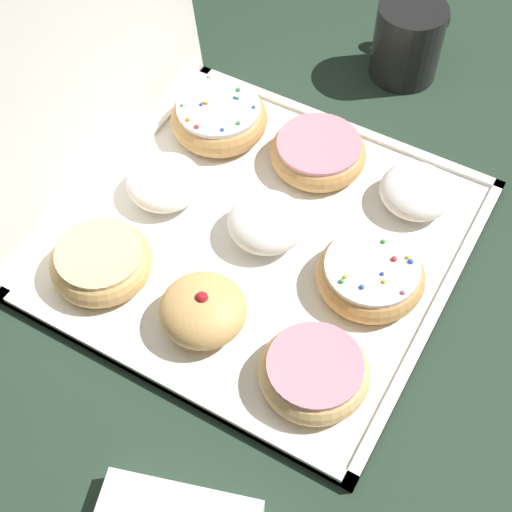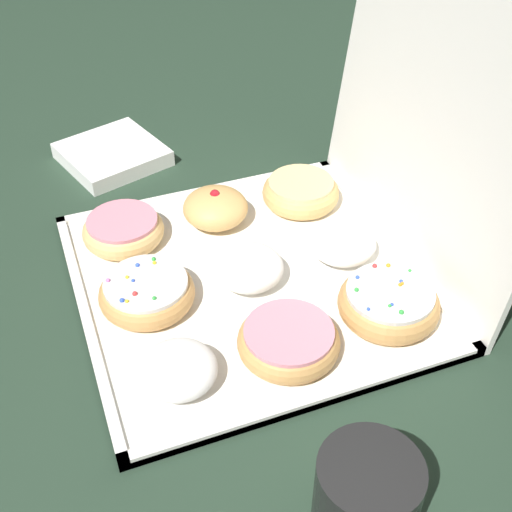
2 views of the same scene
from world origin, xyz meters
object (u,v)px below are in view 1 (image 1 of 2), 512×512
Objects in this scene: coffee_mug at (409,39)px; pink_frosted_donut_5 at (321,153)px; powdered_filled_donut_4 at (265,221)px; glazed_ring_donut_6 at (101,262)px; donut_box at (264,240)px; powdered_filled_donut_2 at (416,191)px; sprinkle_donut_1 at (371,274)px; sprinkle_donut_8 at (219,118)px; pink_frosted_donut_0 at (314,372)px; powdered_filled_donut_7 at (167,180)px; jelly_filled_donut_3 at (200,309)px.

pink_frosted_donut_5 is at bearing 175.70° from coffee_mug.
glazed_ring_donut_6 is (-0.13, 0.13, -0.00)m from powdered_filled_donut_4.
donut_box is 4.84× the size of powdered_filled_donut_4.
coffee_mug is (0.22, 0.11, 0.02)m from powdered_filled_donut_2.
sprinkle_donut_1 is 1.34× the size of powdered_filled_donut_4.
powdered_filled_donut_4 is 0.75× the size of pink_frosted_donut_5.
pink_frosted_donut_5 reaches higher than donut_box.
pink_frosted_donut_5 is at bearing -85.46° from sprinkle_donut_8.
glazed_ring_donut_6 is at bearing 134.65° from donut_box.
glazed_ring_donut_6 is at bearing 152.89° from pink_frosted_donut_5.
sprinkle_donut_1 is at bearing -89.62° from donut_box.
sprinkle_donut_1 reaches higher than pink_frosted_donut_0.
powdered_filled_donut_4 is at bearing -89.79° from powdered_filled_donut_7.
jelly_filled_donut_3 reaches higher than powdered_filled_donut_2.
pink_frosted_donut_5 is (0.26, -0.01, -0.01)m from jelly_filled_donut_3.
pink_frosted_donut_0 is at bearing -134.06° from sprinkle_donut_8.
glazed_ring_donut_6 is 0.50m from coffee_mug.
donut_box is at bearing 136.02° from powdered_filled_donut_2.
powdered_filled_donut_7 is 0.73× the size of sprinkle_donut_8.
sprinkle_donut_1 is at bearing -45.81° from jelly_filled_donut_3.
coffee_mug is at bearing -17.36° from glazed_ring_donut_6.
sprinkle_donut_1 is 0.18m from pink_frosted_donut_5.
donut_box is at bearing -91.97° from powdered_filled_donut_7.
jelly_filled_donut_3 is 1.03× the size of powdered_filled_donut_7.
powdered_filled_donut_4 reaches higher than pink_frosted_donut_5.
sprinkle_donut_1 and powdered_filled_donut_2 have the same top height.
powdered_filled_donut_2 is 0.97× the size of powdered_filled_donut_4.
pink_frosted_donut_0 is (-0.13, -0.13, 0.02)m from donut_box.
powdered_filled_donut_2 is at bearing -44.67° from glazed_ring_donut_6.
jelly_filled_donut_3 reaches higher than sprinkle_donut_1.
sprinkle_donut_1 is at bearing -91.83° from powdered_filled_donut_4.
sprinkle_donut_8 is 0.28m from coffee_mug.
pink_frosted_donut_0 is at bearing -167.30° from coffee_mug.
jelly_filled_donut_3 reaches higher than glazed_ring_donut_6.
pink_frosted_donut_0 is at bearing -91.71° from jelly_filled_donut_3.
coffee_mug is at bearing 12.70° from pink_frosted_donut_0.
powdered_filled_donut_2 reaches higher than glazed_ring_donut_6.
powdered_filled_donut_4 is 0.35m from coffee_mug.
powdered_filled_donut_2 is at bearing -90.69° from pink_frosted_donut_5.
powdered_filled_donut_7 is 0.38m from coffee_mug.
coffee_mug reaches higher than sprinkle_donut_8.
glazed_ring_donut_6 is 0.92× the size of sprinkle_donut_8.
pink_frosted_donut_0 is 0.29m from powdered_filled_donut_7.
pink_frosted_donut_5 is at bearing -1.59° from jelly_filled_donut_3.
powdered_filled_donut_4 reaches higher than powdered_filled_donut_2.
sprinkle_donut_1 is 1.38× the size of powdered_filled_donut_2.
powdered_filled_donut_4 is 0.17m from sprinkle_donut_8.
pink_frosted_donut_5 is 0.19m from powdered_filled_donut_7.
coffee_mug reaches higher than glazed_ring_donut_6.
coffee_mug reaches higher than pink_frosted_donut_0.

